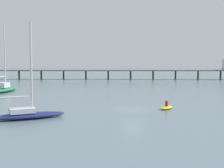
{
  "coord_description": "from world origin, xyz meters",
  "views": [
    {
      "loc": [
        -6.88,
        -36.07,
        5.98
      ],
      "look_at": [
        0.0,
        19.68,
        1.5
      ],
      "focal_mm": 49.72,
      "sensor_mm": 36.0,
      "label": 1
    }
  ],
  "objects_px": {
    "dinghy_yellow": "(166,107)",
    "sailboat_navy": "(27,113)",
    "sailboat_green": "(4,88)",
    "pier": "(146,69)"
  },
  "relations": [
    {
      "from": "pier",
      "to": "sailboat_green",
      "type": "bearing_deg",
      "value": -137.05
    },
    {
      "from": "sailboat_green",
      "to": "sailboat_navy",
      "type": "bearing_deg",
      "value": -73.38
    },
    {
      "from": "dinghy_yellow",
      "to": "sailboat_green",
      "type": "bearing_deg",
      "value": 136.35
    },
    {
      "from": "sailboat_navy",
      "to": "dinghy_yellow",
      "type": "relative_size",
      "value": 3.63
    },
    {
      "from": "sailboat_green",
      "to": "dinghy_yellow",
      "type": "distance_m",
      "value": 32.92
    },
    {
      "from": "pier",
      "to": "dinghy_yellow",
      "type": "bearing_deg",
      "value": -100.62
    },
    {
      "from": "dinghy_yellow",
      "to": "sailboat_navy",
      "type": "bearing_deg",
      "value": -164.91
    },
    {
      "from": "sailboat_navy",
      "to": "sailboat_green",
      "type": "distance_m",
      "value": 28.15
    },
    {
      "from": "sailboat_navy",
      "to": "dinghy_yellow",
      "type": "distance_m",
      "value": 16.33
    },
    {
      "from": "pier",
      "to": "dinghy_yellow",
      "type": "relative_size",
      "value": 33.09
    }
  ]
}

